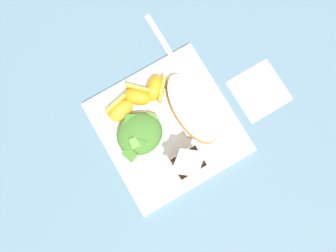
# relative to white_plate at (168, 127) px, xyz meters

# --- Properties ---
(ground) EXTENTS (3.00, 3.00, 0.00)m
(ground) POSITION_rel_white_plate_xyz_m (0.00, 0.00, -0.01)
(ground) COLOR slate
(white_plate) EXTENTS (0.28, 0.28, 0.02)m
(white_plate) POSITION_rel_white_plate_xyz_m (0.00, 0.00, 0.00)
(white_plate) COLOR white
(white_plate) RESTS_ON ground
(cheesy_pizza_bread) EXTENTS (0.08, 0.17, 0.04)m
(cheesy_pizza_bread) POSITION_rel_white_plate_xyz_m (-0.06, -0.01, 0.03)
(cheesy_pizza_bread) COLOR #A87038
(cheesy_pizza_bread) RESTS_ON white_plate
(green_salad_pile) EXTENTS (0.11, 0.10, 0.04)m
(green_salad_pile) POSITION_rel_white_plate_xyz_m (0.06, -0.01, 0.03)
(green_salad_pile) COLOR #3D7028
(green_salad_pile) RESTS_ON white_plate
(milk_carton) EXTENTS (0.06, 0.05, 0.11)m
(milk_carton) POSITION_rel_white_plate_xyz_m (0.01, 0.09, 0.07)
(milk_carton) COLOR brown
(milk_carton) RESTS_ON white_plate
(orange_wedge_front) EXTENTS (0.07, 0.07, 0.04)m
(orange_wedge_front) POSITION_rel_white_plate_xyz_m (-0.02, -0.08, 0.03)
(orange_wedge_front) COLOR orange
(orange_wedge_front) RESTS_ON white_plate
(orange_wedge_middle) EXTENTS (0.07, 0.07, 0.04)m
(orange_wedge_middle) POSITION_rel_white_plate_xyz_m (0.02, -0.09, 0.03)
(orange_wedge_middle) COLOR orange
(orange_wedge_middle) RESTS_ON white_plate
(orange_wedge_rear) EXTENTS (0.07, 0.05, 0.04)m
(orange_wedge_rear) POSITION_rel_white_plate_xyz_m (0.07, -0.08, 0.03)
(orange_wedge_rear) COLOR orange
(orange_wedge_rear) RESTS_ON white_plate
(paper_napkin) EXTENTS (0.11, 0.11, 0.00)m
(paper_napkin) POSITION_rel_white_plate_xyz_m (-0.22, 0.03, -0.01)
(paper_napkin) COLOR white
(paper_napkin) RESTS_ON ground
(metal_fork) EXTENTS (0.02, 0.19, 0.01)m
(metal_fork) POSITION_rel_white_plate_xyz_m (-0.09, -0.14, -0.01)
(metal_fork) COLOR silver
(metal_fork) RESTS_ON ground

